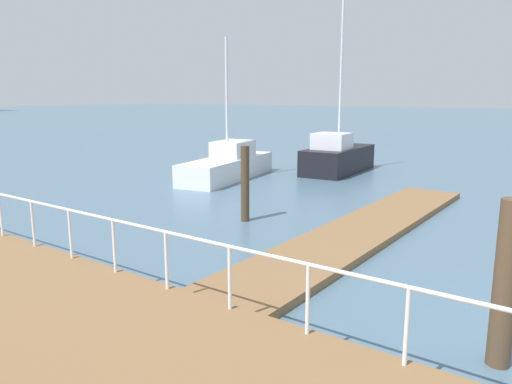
% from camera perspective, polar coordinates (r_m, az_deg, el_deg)
% --- Properties ---
extents(floating_dock, '(13.68, 2.00, 0.18)m').
position_cam_1_polar(floating_dock, '(13.81, 12.00, -4.56)').
color(floating_dock, olive).
rests_on(floating_dock, ground_plane).
extents(boardwalk_railing, '(0.06, 24.37, 1.08)m').
position_cam_1_polar(boardwalk_railing, '(8.26, -7.02, -6.98)').
color(boardwalk_railing, white).
rests_on(boardwalk_railing, boardwalk).
extents(dock_piling_0, '(0.26, 0.26, 2.31)m').
position_cam_1_polar(dock_piling_0, '(14.78, -1.28, 0.95)').
color(dock_piling_0, '#473826').
rests_on(dock_piling_0, ground_plane).
extents(dock_piling_3, '(0.33, 0.33, 2.42)m').
position_cam_1_polar(dock_piling_3, '(7.71, 27.11, -9.59)').
color(dock_piling_3, brown).
rests_on(dock_piling_3, ground_plane).
extents(moored_boat_1, '(6.50, 2.94, 6.31)m').
position_cam_1_polar(moored_boat_1, '(22.62, -3.24, 3.20)').
color(moored_boat_1, white).
rests_on(moored_boat_1, ground_plane).
extents(moored_boat_2, '(5.18, 2.36, 8.47)m').
position_cam_1_polar(moored_boat_2, '(24.69, 9.48, 4.07)').
color(moored_boat_2, black).
rests_on(moored_boat_2, ground_plane).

